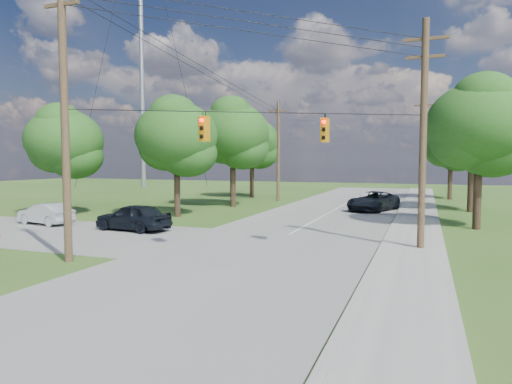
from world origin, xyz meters
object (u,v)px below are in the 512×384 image
at_px(pole_north_w, 278,151).
at_px(car_main_north, 373,201).
at_px(car_cross_dark, 133,217).
at_px(pole_ne, 423,131).
at_px(pole_north_e, 424,149).
at_px(car_cross_silver, 45,214).
at_px(pole_sw, 64,108).

distance_m(pole_north_w, car_main_north, 12.53).
distance_m(pole_north_w, car_cross_dark, 22.32).
height_order(pole_ne, pole_north_e, pole_ne).
height_order(pole_north_e, car_main_north, pole_north_e).
height_order(car_cross_dark, car_main_north, car_cross_dark).
bearing_deg(car_main_north, car_cross_dark, -108.75).
height_order(pole_ne, car_cross_silver, pole_ne).
bearing_deg(pole_sw, pole_north_w, 90.77).
bearing_deg(car_cross_silver, pole_sw, 59.08).
bearing_deg(car_main_north, pole_north_w, 167.86).
distance_m(pole_north_e, pole_north_w, 13.90).
relative_size(pole_ne, pole_north_w, 1.05).
xyz_separation_m(pole_sw, car_cross_dark, (-2.41, 7.79, -5.40)).
bearing_deg(pole_north_e, car_main_north, -122.25).
bearing_deg(pole_ne, pole_north_w, 122.29).
bearing_deg(pole_sw, car_cross_silver, 139.18).
bearing_deg(pole_north_e, car_cross_silver, -136.41).
distance_m(pole_ne, car_main_north, 17.06).
height_order(car_cross_silver, car_main_north, car_main_north).
relative_size(car_cross_dark, car_main_north, 0.83).
xyz_separation_m(pole_sw, pole_ne, (13.50, 7.60, -0.76)).
height_order(pole_north_w, car_main_north, pole_north_w).
bearing_deg(car_cross_dark, car_main_north, 149.17).
relative_size(pole_ne, car_main_north, 1.86).
bearing_deg(pole_north_w, car_cross_dark, -95.26).
bearing_deg(pole_north_e, pole_north_w, 180.00).
xyz_separation_m(pole_north_e, car_cross_silver, (-22.72, -21.63, -4.41)).
distance_m(pole_sw, pole_north_e, 32.55).
xyz_separation_m(pole_north_e, car_cross_dark, (-15.91, -21.81, -4.30)).
xyz_separation_m(pole_ne, car_main_north, (-3.81, 15.97, -4.65)).
relative_size(pole_north_e, car_main_north, 1.77).
height_order(pole_sw, pole_ne, pole_sw).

